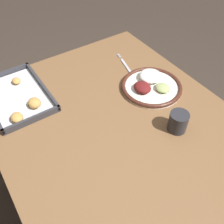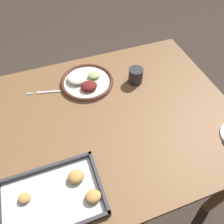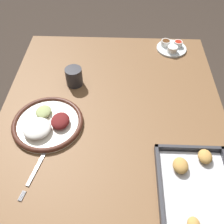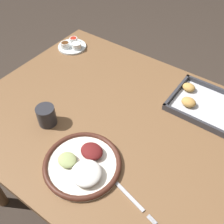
# 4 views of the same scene
# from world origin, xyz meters

# --- Properties ---
(ground_plane) EXTENTS (8.00, 8.00, 0.00)m
(ground_plane) POSITION_xyz_m (0.00, 0.00, 0.00)
(ground_plane) COLOR #382D26
(dining_table) EXTENTS (1.13, 0.94, 0.76)m
(dining_table) POSITION_xyz_m (0.00, 0.00, 0.65)
(dining_table) COLOR brown
(dining_table) RESTS_ON ground_plane
(dinner_plate) EXTENTS (0.28, 0.28, 0.05)m
(dinner_plate) POSITION_xyz_m (0.08, -0.25, 0.78)
(dinner_plate) COLOR white
(dinner_plate) RESTS_ON dining_table
(fork) EXTENTS (0.22, 0.06, 0.00)m
(fork) POSITION_xyz_m (0.27, -0.25, 0.77)
(fork) COLOR #B2B2B7
(fork) RESTS_ON dining_table
(baking_tray) EXTENTS (0.37, 0.25, 0.04)m
(baking_tray) POSITION_xyz_m (0.34, 0.29, 0.77)
(baking_tray) COLOR #333338
(baking_tray) RESTS_ON dining_table
(drinking_cup) EXTENTS (0.08, 0.08, 0.08)m
(drinking_cup) POSITION_xyz_m (-0.17, -0.18, 0.80)
(drinking_cup) COLOR #28282D
(drinking_cup) RESTS_ON dining_table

